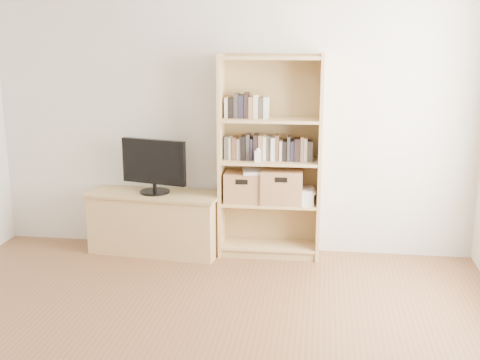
% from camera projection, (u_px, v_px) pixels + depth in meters
% --- Properties ---
extents(back_wall, '(4.50, 0.02, 2.60)m').
position_uv_depth(back_wall, '(231.00, 114.00, 5.56)').
color(back_wall, silver).
rests_on(back_wall, floor).
extents(tv_stand, '(1.24, 0.57, 0.55)m').
position_uv_depth(tv_stand, '(156.00, 223.00, 5.68)').
color(tv_stand, tan).
rests_on(tv_stand, floor).
extents(bookshelf, '(0.93, 0.35, 1.85)m').
position_uv_depth(bookshelf, '(270.00, 158.00, 5.44)').
color(bookshelf, tan).
rests_on(bookshelf, floor).
extents(television, '(0.64, 0.21, 0.51)m').
position_uv_depth(television, '(154.00, 166.00, 5.55)').
color(television, black).
rests_on(television, tv_stand).
extents(books_row_mid, '(0.76, 0.16, 0.20)m').
position_uv_depth(books_row_mid, '(270.00, 149.00, 5.44)').
color(books_row_mid, '#47423D').
rests_on(books_row_mid, bookshelf).
extents(books_row_upper, '(0.42, 0.18, 0.22)m').
position_uv_depth(books_row_upper, '(248.00, 106.00, 5.37)').
color(books_row_upper, '#47423D').
rests_on(books_row_upper, bookshelf).
extents(baby_monitor, '(0.06, 0.04, 0.10)m').
position_uv_depth(baby_monitor, '(258.00, 156.00, 5.35)').
color(baby_monitor, white).
rests_on(baby_monitor, bookshelf).
extents(basket_left, '(0.35, 0.29, 0.27)m').
position_uv_depth(basket_left, '(243.00, 187.00, 5.53)').
color(basket_left, '#8F6340').
rests_on(basket_left, bookshelf).
extents(basket_right, '(0.38, 0.31, 0.31)m').
position_uv_depth(basket_right, '(282.00, 186.00, 5.48)').
color(basket_right, '#8F6340').
rests_on(basket_right, bookshelf).
extents(laptop, '(0.38, 0.30, 0.03)m').
position_uv_depth(laptop, '(262.00, 171.00, 5.47)').
color(laptop, silver).
rests_on(laptop, basket_left).
extents(magazine_stack, '(0.18, 0.25, 0.11)m').
position_uv_depth(magazine_stack, '(304.00, 197.00, 5.48)').
color(magazine_stack, silver).
rests_on(magazine_stack, bookshelf).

